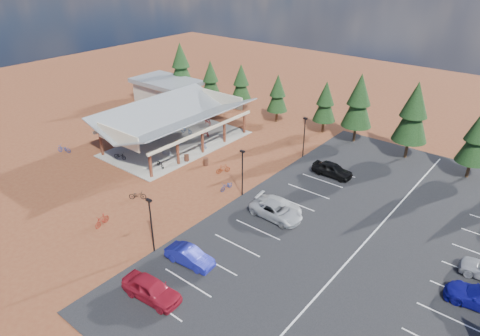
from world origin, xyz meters
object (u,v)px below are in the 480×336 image
lamp_post_1 (242,170)px  car_3 (279,205)px  bike_7 (206,132)px  bike_11 (102,220)px  bike_12 (137,195)px  lamp_post_2 (304,135)px  bike_4 (160,164)px  bike_5 (167,152)px  bike_6 (204,144)px  bike_pavilion (176,116)px  car_0 (151,289)px  bike_0 (120,156)px  bike_1 (148,139)px  bike_15 (223,169)px  bike_3 (208,121)px  trash_bin_0 (187,158)px  outbuilding (167,90)px  car_2 (276,211)px  car_4 (332,169)px  lamp_post_0 (151,222)px  bike_2 (186,130)px  trash_bin_1 (206,162)px  bike_10 (64,149)px  car_1 (190,256)px

lamp_post_1 → car_3: bearing=-1.8°
bike_7 → bike_11: size_ratio=0.94×
bike_12 → lamp_post_2: bearing=-60.7°
lamp_post_1 → bike_4: (-11.35, -1.20, -2.43)m
bike_5 → bike_6: size_ratio=1.18×
bike_pavilion → car_0: (19.14, -20.77, -2.96)m
bike_0 → bike_1: bearing=-4.0°
bike_15 → bike_1: bearing=26.8°
bike_pavilion → bike_15: 10.96m
lamp_post_2 → bike_11: 25.52m
bike_3 → trash_bin_0: bearing=-133.1°
outbuilding → bike_15: 27.70m
car_2 → car_4: size_ratio=1.14×
bike_1 → lamp_post_0: bearing=-143.4°
bike_6 → car_2: car_2 is taller
bike_pavilion → bike_0: size_ratio=11.45×
bike_2 → bike_4: bike_4 is taller
bike_6 → bike_15: (6.54, -3.67, 0.02)m
bike_6 → car_3: size_ratio=0.33×
bike_6 → car_2: size_ratio=0.29×
bike_0 → trash_bin_1: bearing=-75.8°
bike_6 → car_2: (16.54, -7.48, 0.28)m
trash_bin_1 → bike_5: size_ratio=0.51×
bike_3 → bike_pavilion: bearing=-152.4°
bike_1 → car_2: 23.62m
bike_10 → car_1: (27.71, -5.32, 0.25)m
trash_bin_0 → car_4: 17.32m
bike_5 → bike_7: bearing=1.4°
bike_2 → bike_6: bearing=-121.5°
bike_4 → bike_11: 12.24m
trash_bin_0 → outbuilding: bearing=143.3°
bike_3 → bike_6: bearing=-124.9°
car_0 → lamp_post_1: bearing=9.3°
bike_4 → bike_6: (-0.03, 7.40, -0.05)m
bike_1 → car_1: car_1 is taller
car_4 → bike_4: bearing=123.2°
bike_2 → car_3: bearing=-121.8°
bike_12 → lamp_post_0: bearing=-158.9°
outbuilding → bike_10: size_ratio=5.76×
bike_12 → car_4: 21.57m
bike_0 → car_1: size_ratio=0.39×
bike_pavilion → bike_5: 5.23m
bike_7 → car_0: car_0 is taller
car_2 → car_3: (-0.45, 1.14, -0.07)m
lamp_post_1 → bike_10: bearing=-166.2°
bike_pavilion → lamp_post_0: lamp_post_0 is taller
lamp_post_0 → bike_10: (-24.16, 6.06, -2.47)m
lamp_post_0 → bike_2: size_ratio=3.02×
car_4 → car_3: bearing=176.8°
trash_bin_1 → bike_11: (1.08, -15.25, 0.11)m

